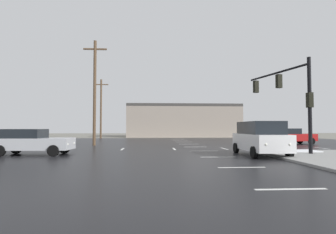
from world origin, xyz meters
The scene contains 11 objects.
ground_plane centered at (0.00, 0.00, 0.00)m, with size 120.00×120.00×0.00m, color slate.
road_asphalt centered at (0.00, 0.00, 0.01)m, with size 44.00×44.00×0.02m, color black.
snow_strip_curbside centered at (5.00, -4.00, 0.17)m, with size 4.00×1.60×0.06m, color white.
lane_markings centered at (1.20, -1.38, 0.02)m, with size 36.15×36.15×0.01m.
traffic_signal_mast centered at (5.33, -3.90, 4.07)m, with size 1.57×5.99×5.81m.
strip_building_background centered at (2.03, 28.54, 2.92)m, with size 20.08×8.00×5.84m.
sedan_red centered at (10.16, 5.25, 0.85)m, with size 4.67×2.38×1.58m.
sedan_silver centered at (-11.10, -4.16, 0.85)m, with size 4.59×2.15×1.58m.
suv_white centered at (2.74, -5.27, 1.09)m, with size 2.24×4.87×2.03m.
utility_pole_far centered at (-9.14, 4.67, 5.20)m, with size 2.20×0.28×9.96m.
utility_pole_distant centered at (-11.66, 21.60, 4.84)m, with size 2.20×0.28×9.24m.
Camera 1 is at (-3.77, -21.16, 1.69)m, focal length 28.92 mm.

